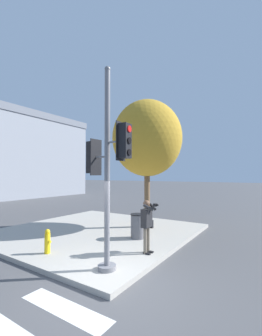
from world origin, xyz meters
TOP-DOWN VIEW (x-y plane):
  - ground_plane at (0.00, 0.00)m, footprint 160.00×160.00m
  - sidewalk_corner at (3.50, 3.50)m, footprint 8.00×8.00m
  - traffic_signal_pole at (0.43, 0.34)m, footprint 0.49×1.43m
  - person_photographer at (2.13, 0.07)m, footprint 0.58×0.54m
  - street_tree at (5.34, 1.86)m, footprint 3.41×3.41m
  - fire_hydrant at (0.33, 2.73)m, footprint 0.18×0.24m
  - trash_bin at (3.40, 1.20)m, footprint 0.58×0.58m
  - building_right at (11.60, 23.51)m, footprint 14.66×8.47m

SIDE VIEW (x-z plane):
  - ground_plane at x=0.00m, z-range 0.00..0.00m
  - sidewalk_corner at x=3.50m, z-range 0.00..0.15m
  - fire_hydrant at x=0.33m, z-range 0.14..0.92m
  - trash_bin at x=3.40m, z-range 0.15..1.11m
  - person_photographer at x=2.13m, z-range 0.32..2.02m
  - traffic_signal_pole at x=0.43m, z-range 0.17..5.66m
  - street_tree at x=5.34m, z-range 1.36..7.56m
  - building_right at x=11.60m, z-range 0.01..10.04m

